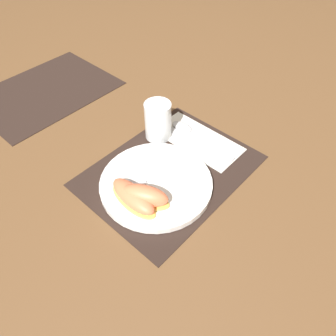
{
  "coord_description": "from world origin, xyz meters",
  "views": [
    {
      "loc": [
        -0.41,
        -0.36,
        0.59
      ],
      "look_at": [
        -0.01,
        -0.01,
        0.02
      ],
      "focal_mm": 35.0,
      "sensor_mm": 36.0,
      "label": 1
    }
  ],
  "objects_px": {
    "plate": "(156,184)",
    "knife": "(198,142)",
    "citrus_wedge_0": "(133,197)",
    "citrus_wedge_1": "(144,196)",
    "fork": "(148,178)",
    "spoon": "(189,130)",
    "juice_glass": "(158,123)"
  },
  "relations": [
    {
      "from": "plate",
      "to": "citrus_wedge_0",
      "type": "relative_size",
      "value": 1.94
    },
    {
      "from": "spoon",
      "to": "juice_glass",
      "type": "bearing_deg",
      "value": 141.45
    },
    {
      "from": "spoon",
      "to": "fork",
      "type": "relative_size",
      "value": 1.01
    },
    {
      "from": "plate",
      "to": "knife",
      "type": "relative_size",
      "value": 1.14
    },
    {
      "from": "knife",
      "to": "spoon",
      "type": "relative_size",
      "value": 1.26
    },
    {
      "from": "spoon",
      "to": "citrus_wedge_1",
      "type": "distance_m",
      "value": 0.27
    },
    {
      "from": "citrus_wedge_1",
      "to": "juice_glass",
      "type": "bearing_deg",
      "value": 36.37
    },
    {
      "from": "fork",
      "to": "citrus_wedge_1",
      "type": "distance_m",
      "value": 0.07
    },
    {
      "from": "spoon",
      "to": "fork",
      "type": "height_order",
      "value": "fork"
    },
    {
      "from": "citrus_wedge_0",
      "to": "citrus_wedge_1",
      "type": "bearing_deg",
      "value": -50.3
    },
    {
      "from": "knife",
      "to": "citrus_wedge_0",
      "type": "bearing_deg",
      "value": -174.88
    },
    {
      "from": "knife",
      "to": "fork",
      "type": "relative_size",
      "value": 1.28
    },
    {
      "from": "plate",
      "to": "spoon",
      "type": "bearing_deg",
      "value": 18.12
    },
    {
      "from": "plate",
      "to": "knife",
      "type": "distance_m",
      "value": 0.18
    },
    {
      "from": "juice_glass",
      "to": "knife",
      "type": "height_order",
      "value": "juice_glass"
    },
    {
      "from": "fork",
      "to": "citrus_wedge_1",
      "type": "bearing_deg",
      "value": -140.58
    },
    {
      "from": "juice_glass",
      "to": "knife",
      "type": "bearing_deg",
      "value": -65.98
    },
    {
      "from": "spoon",
      "to": "knife",
      "type": "bearing_deg",
      "value": -115.45
    },
    {
      "from": "citrus_wedge_0",
      "to": "citrus_wedge_1",
      "type": "xyz_separation_m",
      "value": [
        0.02,
        -0.02,
        0.0
      ]
    },
    {
      "from": "knife",
      "to": "fork",
      "type": "height_order",
      "value": "fork"
    },
    {
      "from": "juice_glass",
      "to": "fork",
      "type": "height_order",
      "value": "juice_glass"
    },
    {
      "from": "fork",
      "to": "citrus_wedge_1",
      "type": "xyz_separation_m",
      "value": [
        -0.05,
        -0.04,
        0.02
      ]
    },
    {
      "from": "knife",
      "to": "citrus_wedge_1",
      "type": "relative_size",
      "value": 1.88
    },
    {
      "from": "juice_glass",
      "to": "fork",
      "type": "xyz_separation_m",
      "value": [
        -0.14,
        -0.1,
        -0.03
      ]
    },
    {
      "from": "spoon",
      "to": "citrus_wedge_1",
      "type": "bearing_deg",
      "value": -161.19
    },
    {
      "from": "spoon",
      "to": "fork",
      "type": "xyz_separation_m",
      "value": [
        -0.21,
        -0.05,
        0.01
      ]
    },
    {
      "from": "plate",
      "to": "knife",
      "type": "height_order",
      "value": "plate"
    },
    {
      "from": "fork",
      "to": "plate",
      "type": "bearing_deg",
      "value": -68.1
    },
    {
      "from": "plate",
      "to": "citrus_wedge_1",
      "type": "xyz_separation_m",
      "value": [
        -0.06,
        -0.02,
        0.03
      ]
    },
    {
      "from": "knife",
      "to": "citrus_wedge_0",
      "type": "distance_m",
      "value": 0.25
    },
    {
      "from": "knife",
      "to": "fork",
      "type": "xyz_separation_m",
      "value": [
        -0.19,
        0.0,
        0.01
      ]
    },
    {
      "from": "citrus_wedge_0",
      "to": "citrus_wedge_1",
      "type": "relative_size",
      "value": 1.11
    }
  ]
}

